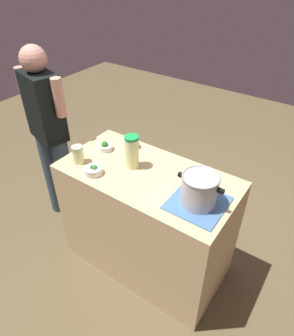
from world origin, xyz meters
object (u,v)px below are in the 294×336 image
at_px(broccoli_bowl_center, 133,143).
at_px(broccoli_bowl_back, 94,170).
at_px(cooking_pot, 200,189).
at_px(mason_jar, 78,154).
at_px(lemonade_pitcher, 132,152).
at_px(person_cook, 50,134).
at_px(broccoli_bowl_front, 105,147).

distance_m(broccoli_bowl_center, broccoli_bowl_back, 0.43).
distance_m(cooking_pot, mason_jar, 0.92).
relative_size(lemonade_pitcher, person_cook, 0.15).
bearing_deg(broccoli_bowl_front, mason_jar, 79.45).
relative_size(mason_jar, broccoli_bowl_center, 1.34).
bearing_deg(mason_jar, person_cook, -18.09).
xyz_separation_m(cooking_pot, mason_jar, (0.91, 0.10, -0.05)).
bearing_deg(broccoli_bowl_front, lemonade_pitcher, 170.19).
relative_size(cooking_pot, broccoli_bowl_back, 2.40).
xyz_separation_m(lemonade_pitcher, broccoli_bowl_back, (0.17, 0.22, -0.10)).
bearing_deg(person_cook, broccoli_bowl_back, 163.38).
xyz_separation_m(mason_jar, broccoli_bowl_center, (-0.20, -0.39, -0.03)).
relative_size(broccoli_bowl_front, broccoli_bowl_back, 0.93).
height_order(cooking_pot, mason_jar, cooking_pot).
xyz_separation_m(broccoli_bowl_center, broccoli_bowl_back, (0.01, 0.43, -0.01)).
xyz_separation_m(broccoli_bowl_center, person_cook, (0.72, 0.22, -0.06)).
relative_size(mason_jar, broccoli_bowl_back, 1.09).
distance_m(mason_jar, person_cook, 0.56).
xyz_separation_m(lemonade_pitcher, mason_jar, (0.35, 0.18, -0.06)).
bearing_deg(mason_jar, lemonade_pitcher, -152.37).
height_order(broccoli_bowl_center, person_cook, person_cook).
xyz_separation_m(broccoli_bowl_front, broccoli_bowl_back, (-0.14, 0.27, 0.00)).
bearing_deg(mason_jar, broccoli_bowl_back, 167.77).
bearing_deg(cooking_pot, broccoli_bowl_back, 11.01).
height_order(cooking_pot, broccoli_bowl_back, cooking_pot).
distance_m(mason_jar, broccoli_bowl_front, 0.24).
bearing_deg(broccoli_bowl_back, lemonade_pitcher, -127.01).
relative_size(lemonade_pitcher, broccoli_bowl_back, 2.00).
height_order(cooking_pot, person_cook, person_cook).
bearing_deg(broccoli_bowl_front, person_cook, 6.27).
bearing_deg(broccoli_bowl_back, broccoli_bowl_front, -63.38).
bearing_deg(broccoli_bowl_center, broccoli_bowl_back, 88.10).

